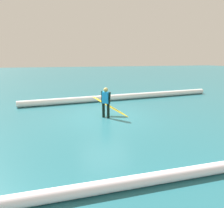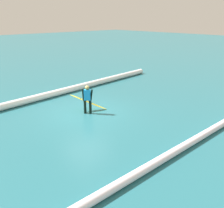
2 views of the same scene
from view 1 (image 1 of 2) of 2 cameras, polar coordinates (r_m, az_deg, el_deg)
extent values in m
plane|color=#246570|center=(10.16, -2.13, -3.56)|extent=(125.15, 125.15, 0.00)
cylinder|color=black|center=(9.90, -2.49, -1.77)|extent=(0.14, 0.14, 0.74)
cylinder|color=black|center=(9.76, -1.09, -1.98)|extent=(0.14, 0.14, 0.74)
cube|color=#198CD8|center=(9.68, -1.82, 1.88)|extent=(0.38, 0.38, 0.57)
sphere|color=#9E8D4D|center=(9.61, -1.84, 4.16)|extent=(0.22, 0.22, 0.22)
cylinder|color=black|center=(9.79, -2.90, 2.00)|extent=(0.09, 0.13, 0.61)
cylinder|color=black|center=(9.57, -0.72, 1.76)|extent=(0.09, 0.22, 0.61)
ellipsoid|color=yellow|center=(10.16, -0.55, -0.74)|extent=(1.80, 1.36, 1.00)
ellipsoid|color=black|center=(10.15, -0.55, -0.72)|extent=(1.38, 0.99, 0.81)
cylinder|color=white|center=(14.25, 3.68, 2.14)|extent=(14.26, 1.40, 0.41)
camera|label=2|loc=(5.45, -116.53, 15.46)|focal=39.52mm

